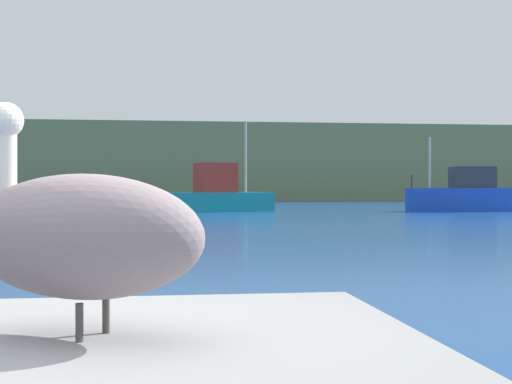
% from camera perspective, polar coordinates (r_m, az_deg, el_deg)
% --- Properties ---
extents(hillside_backdrop, '(140.00, 17.10, 6.90)m').
position_cam_1_polar(hillside_backdrop, '(74.11, -8.42, 2.09)').
color(hillside_backdrop, '#6B7A51').
rests_on(hillside_backdrop, ground).
extents(pelican, '(1.27, 0.96, 0.92)m').
position_cam_1_polar(pelican, '(3.04, -13.05, -3.06)').
color(pelican, gray).
rests_on(pelican, pier_dock).
extents(fishing_boat_teal, '(6.51, 3.94, 4.77)m').
position_cam_1_polar(fishing_boat_teal, '(39.55, -3.13, -0.24)').
color(fishing_boat_teal, teal).
rests_on(fishing_boat_teal, ground).
extents(fishing_boat_blue, '(5.42, 2.08, 3.88)m').
position_cam_1_polar(fishing_boat_blue, '(41.61, 15.13, -0.17)').
color(fishing_boat_blue, blue).
rests_on(fishing_boat_blue, ground).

